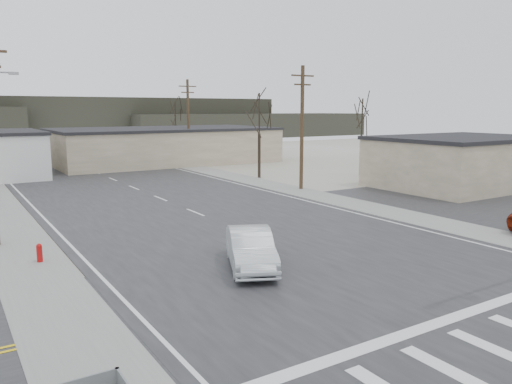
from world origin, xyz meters
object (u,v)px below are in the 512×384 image
Objects in this scene: car_far_a at (124,157)px; car_parked_silver at (417,181)px; car_far_b at (16,151)px; sedan_crossing at (251,249)px; fire_hydrant at (39,253)px.

car_parked_silver is (14.38, -32.43, -0.10)m from car_far_a.
car_far_a reaches higher than car_far_b.
sedan_crossing reaches higher than car_parked_silver.
sedan_crossing is 1.20× the size of car_far_b.
car_far_a is at bearing 67.43° from fire_hydrant.
sedan_crossing is at bearing -106.87° from car_far_b.
car_far_b is at bearing 25.84° from car_parked_silver.
car_far_a is 1.18× the size of car_far_b.
car_far_b reaches higher than fire_hydrant.
fire_hydrant is 0.18× the size of sedan_crossing.
car_far_a is 35.47m from car_parked_silver.
fire_hydrant is 0.21× the size of car_parked_silver.
car_far_a is 1.14× the size of car_parked_silver.
car_parked_silver is (29.94, 5.00, 0.19)m from fire_hydrant.
car_parked_silver is (22.63, 10.45, -0.21)m from sedan_crossing.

